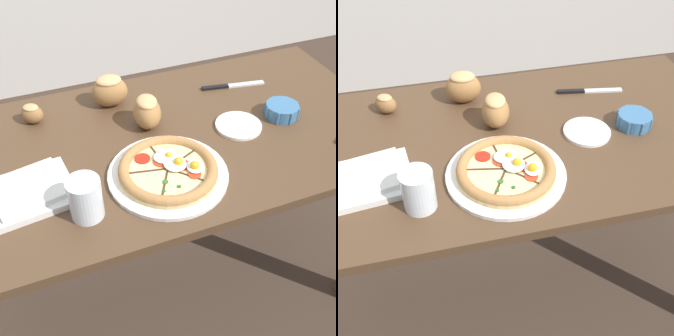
{
  "view_description": "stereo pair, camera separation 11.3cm",
  "coord_description": "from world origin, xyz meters",
  "views": [
    {
      "loc": [
        -0.36,
        -0.94,
        1.57
      ],
      "look_at": [
        -0.06,
        -0.16,
        0.81
      ],
      "focal_mm": 45.0,
      "sensor_mm": 36.0,
      "label": 1
    },
    {
      "loc": [
        -0.25,
        -0.98,
        1.57
      ],
      "look_at": [
        -0.06,
        -0.16,
        0.81
      ],
      "focal_mm": 45.0,
      "sensor_mm": 36.0,
      "label": 2
    }
  ],
  "objects": [
    {
      "name": "dining_table",
      "position": [
        0.0,
        0.0,
        0.67
      ],
      "size": [
        1.44,
        0.74,
        0.78
      ],
      "color": "#513823",
      "rests_on": "ground_plane"
    },
    {
      "name": "bread_piece_far",
      "position": [
        -0.36,
        0.22,
        0.81
      ],
      "size": [
        0.09,
        0.08,
        0.06
      ],
      "rotation": [
        0.0,
        0.0,
        2.57
      ],
      "color": "olive",
      "rests_on": "dining_table"
    },
    {
      "name": "ground_plane",
      "position": [
        0.0,
        0.0,
        0.0
      ],
      "size": [
        12.0,
        12.0,
        0.0
      ],
      "primitive_type": "plane",
      "color": "#3D2D23"
    },
    {
      "name": "side_saucer",
      "position": [
        0.23,
        -0.03,
        0.78
      ],
      "size": [
        0.15,
        0.15,
        0.01
      ],
      "color": "white",
      "rests_on": "dining_table"
    },
    {
      "name": "ramekin_bowl",
      "position": [
        0.39,
        -0.03,
        0.8
      ],
      "size": [
        0.11,
        0.11,
        0.04
      ],
      "color": "teal",
      "rests_on": "dining_table"
    },
    {
      "name": "bread_piece_near",
      "position": [
        -0.03,
        0.08,
        0.83
      ],
      "size": [
        0.1,
        0.13,
        0.1
      ],
      "rotation": [
        0.0,
        0.0,
        1.42
      ],
      "color": "#A3703D",
      "rests_on": "dining_table"
    },
    {
      "name": "water_glass",
      "position": [
        -0.29,
        -0.22,
        0.83
      ],
      "size": [
        0.08,
        0.08,
        0.11
      ],
      "color": "white",
      "rests_on": "dining_table"
    },
    {
      "name": "knife_main",
      "position": [
        0.32,
        0.19,
        0.78
      ],
      "size": [
        0.23,
        0.06,
        0.01
      ],
      "rotation": [
        0.0,
        0.0,
        -0.17
      ],
      "color": "silver",
      "rests_on": "dining_table"
    },
    {
      "name": "pizza",
      "position": [
        -0.06,
        -0.16,
        0.8
      ],
      "size": [
        0.33,
        0.33,
        0.06
      ],
      "color": "white",
      "rests_on": "dining_table"
    },
    {
      "name": "bread_piece_mid",
      "position": [
        -0.11,
        0.23,
        0.83
      ],
      "size": [
        0.13,
        0.1,
        0.11
      ],
      "rotation": [
        0.0,
        0.0,
        3.03
      ],
      "color": "#A3703D",
      "rests_on": "dining_table"
    },
    {
      "name": "napkin_folded",
      "position": [
        -0.42,
        -0.1,
        0.8
      ],
      "size": [
        0.24,
        0.21,
        0.04
      ],
      "rotation": [
        0.0,
        0.0,
        0.12
      ],
      "color": "silver",
      "rests_on": "dining_table"
    }
  ]
}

